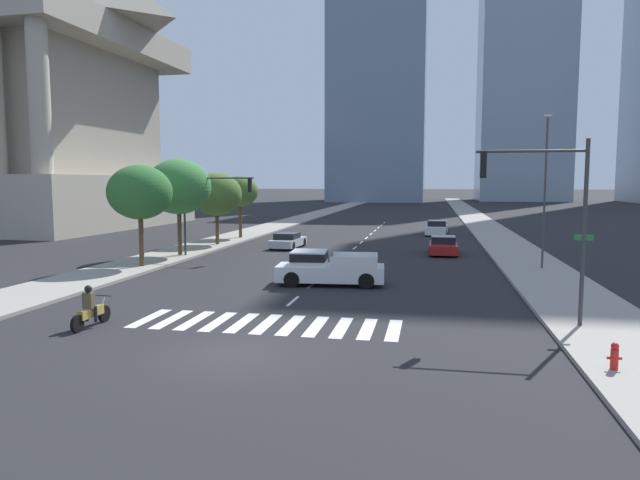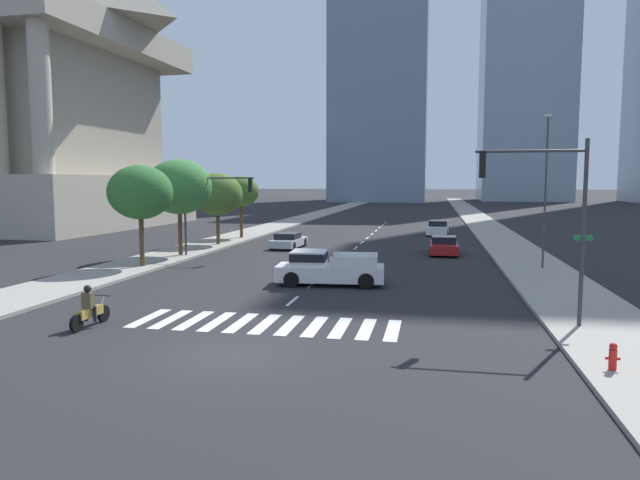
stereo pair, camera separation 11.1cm
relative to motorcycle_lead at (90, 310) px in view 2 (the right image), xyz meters
name	(u,v)px [view 2 (the right image)]	position (x,y,z in m)	size (l,w,h in m)	color
ground_plane	(229,354)	(5.84, -2.10, -0.58)	(800.00, 800.00, 0.00)	#232326
sidewalk_east	(510,247)	(17.46, 27.90, -0.51)	(4.00, 260.00, 0.15)	gray
sidewalk_west	(222,241)	(-5.78, 27.90, -0.51)	(4.00, 260.00, 0.15)	gray
crosswalk_near	(265,324)	(5.84, 1.59, -0.58)	(9.45, 2.89, 0.01)	silver
lane_divider_center	(362,242)	(5.84, 29.59, -0.58)	(0.14, 50.00, 0.01)	silver
motorcycle_lead	(90,310)	(0.00, 0.00, 0.00)	(0.70, 2.11, 1.49)	black
pickup_truck	(325,268)	(6.48, 9.66, 0.23)	(5.36, 2.42, 1.67)	silver
sedan_silver_0	(288,241)	(0.82, 24.56, -0.03)	(2.08, 4.36, 1.17)	#B7BABF
sedan_red_1	(444,246)	(12.39, 22.98, 0.00)	(1.93, 4.31, 1.25)	maroon
sedan_white_2	(438,228)	(12.12, 37.74, 0.05)	(2.25, 4.64, 1.37)	silver
fire_hydrant	(613,356)	(16.26, -1.88, -0.07)	(0.36, 0.20, 0.72)	red
traffic_signal_near	(545,200)	(15.31, 2.89, 3.81)	(3.88, 0.28, 6.30)	#333335
traffic_signal_far	(211,198)	(-2.72, 18.01, 3.40)	(5.10, 0.28, 5.52)	#333335
street_lamp_east	(546,181)	(17.76, 16.43, 4.48)	(0.50, 0.24, 8.60)	#3F3F42
street_tree_nearest	(140,192)	(-4.98, 12.87, 3.83)	(3.69, 3.69, 5.85)	#4C3823
street_tree_second	(179,187)	(-4.98, 18.04, 4.11)	(4.30, 4.30, 6.38)	#4C3823
street_tree_third	(217,194)	(-4.98, 24.90, 3.47)	(3.92, 3.92, 5.58)	#4C3823
street_tree_fourth	(241,191)	(-4.98, 30.48, 3.61)	(3.18, 3.18, 5.41)	#4C3823
war_memorial	(23,57)	(-33.32, 39.80, 18.20)	(28.44, 28.44, 36.50)	#B2A893
office_tower_left_skyline	(382,19)	(-2.49, 136.99, 46.84)	(24.04, 29.47, 106.43)	slate
office_tower_center_skyline	(528,7)	(35.04, 145.29, 50.19)	(22.62, 21.33, 102.60)	#8C9EB2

